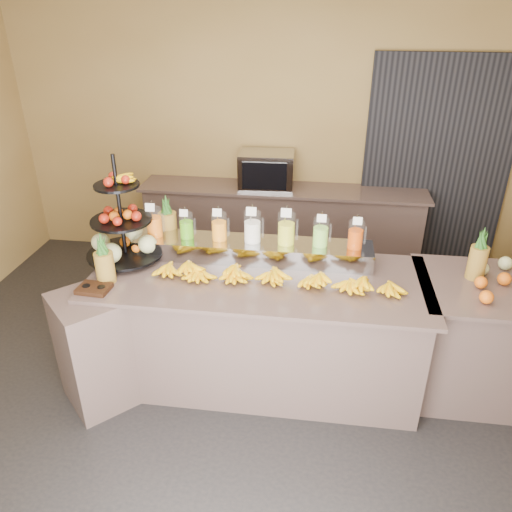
% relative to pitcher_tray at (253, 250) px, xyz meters
% --- Properties ---
extents(ground, '(6.00, 6.00, 0.00)m').
position_rel_pitcher_tray_xyz_m(ground, '(0.09, -0.58, -1.01)').
color(ground, black).
rests_on(ground, ground).
extents(room_envelope, '(6.04, 5.02, 2.82)m').
position_rel_pitcher_tray_xyz_m(room_envelope, '(0.28, 0.21, 0.87)').
color(room_envelope, olive).
rests_on(room_envelope, ground).
extents(buffet_counter, '(2.75, 1.25, 0.93)m').
position_rel_pitcher_tray_xyz_m(buffet_counter, '(-0.03, -0.32, -0.54)').
color(buffet_counter, gray).
rests_on(buffet_counter, ground).
extents(right_counter, '(1.08, 0.88, 0.93)m').
position_rel_pitcher_tray_xyz_m(right_counter, '(1.79, -0.18, -0.54)').
color(right_counter, gray).
rests_on(right_counter, ground).
extents(back_ledge, '(3.10, 0.55, 0.93)m').
position_rel_pitcher_tray_xyz_m(back_ledge, '(0.09, 1.67, -0.54)').
color(back_ledge, gray).
rests_on(back_ledge, ground).
extents(pitcher_tray, '(1.85, 0.30, 0.15)m').
position_rel_pitcher_tray_xyz_m(pitcher_tray, '(0.00, 0.00, 0.00)').
color(pitcher_tray, gray).
rests_on(pitcher_tray, buffet_counter).
extents(juice_pitcher_orange_a, '(0.13, 0.13, 0.31)m').
position_rel_pitcher_tray_xyz_m(juice_pitcher_orange_a, '(-0.78, -0.00, 0.18)').
color(juice_pitcher_orange_a, silver).
rests_on(juice_pitcher_orange_a, pitcher_tray).
extents(juice_pitcher_green, '(0.11, 0.11, 0.27)m').
position_rel_pitcher_tray_xyz_m(juice_pitcher_green, '(-0.52, -0.00, 0.17)').
color(juice_pitcher_green, silver).
rests_on(juice_pitcher_green, pitcher_tray).
extents(juice_pitcher_orange_b, '(0.12, 0.12, 0.29)m').
position_rel_pitcher_tray_xyz_m(juice_pitcher_orange_b, '(-0.26, -0.00, 0.17)').
color(juice_pitcher_orange_b, silver).
rests_on(juice_pitcher_orange_b, pitcher_tray).
extents(juice_pitcher_milk, '(0.13, 0.14, 0.32)m').
position_rel_pitcher_tray_xyz_m(juice_pitcher_milk, '(-0.00, -0.00, 0.18)').
color(juice_pitcher_milk, silver).
rests_on(juice_pitcher_milk, pitcher_tray).
extents(juice_pitcher_lemon, '(0.13, 0.14, 0.32)m').
position_rel_pitcher_tray_xyz_m(juice_pitcher_lemon, '(0.26, -0.00, 0.18)').
color(juice_pitcher_lemon, silver).
rests_on(juice_pitcher_lemon, pitcher_tray).
extents(juice_pitcher_lime, '(0.12, 0.12, 0.29)m').
position_rel_pitcher_tray_xyz_m(juice_pitcher_lime, '(0.52, -0.00, 0.17)').
color(juice_pitcher_lime, silver).
rests_on(juice_pitcher_lime, pitcher_tray).
extents(juice_pitcher_orange_c, '(0.12, 0.12, 0.28)m').
position_rel_pitcher_tray_xyz_m(juice_pitcher_orange_c, '(0.78, -0.00, 0.17)').
color(juice_pitcher_orange_c, silver).
rests_on(juice_pitcher_orange_c, pitcher_tray).
extents(banana_heap, '(1.84, 0.17, 0.15)m').
position_rel_pitcher_tray_xyz_m(banana_heap, '(0.21, -0.32, -0.01)').
color(banana_heap, yellow).
rests_on(banana_heap, buffet_counter).
extents(fruit_stand, '(0.74, 0.74, 0.84)m').
position_rel_pitcher_tray_xyz_m(fruit_stand, '(-0.95, -0.13, 0.14)').
color(fruit_stand, black).
rests_on(fruit_stand, buffet_counter).
extents(condiment_caddy, '(0.23, 0.18, 0.03)m').
position_rel_pitcher_tray_xyz_m(condiment_caddy, '(-1.04, -0.63, -0.06)').
color(condiment_caddy, black).
rests_on(condiment_caddy, buffet_counter).
extents(pineapple_left_a, '(0.14, 0.14, 0.39)m').
position_rel_pitcher_tray_xyz_m(pineapple_left_a, '(-1.00, -0.49, 0.07)').
color(pineapple_left_a, brown).
rests_on(pineapple_left_a, buffet_counter).
extents(pineapple_left_b, '(0.15, 0.15, 0.44)m').
position_rel_pitcher_tray_xyz_m(pineapple_left_b, '(-0.73, 0.17, 0.09)').
color(pineapple_left_b, brown).
rests_on(pineapple_left_b, buffet_counter).
extents(right_fruit_pile, '(0.47, 0.45, 0.25)m').
position_rel_pitcher_tray_xyz_m(right_fruit_pile, '(1.81, -0.24, 0.00)').
color(right_fruit_pile, brown).
rests_on(right_fruit_pile, right_counter).
extents(oven_warmer, '(0.59, 0.42, 0.38)m').
position_rel_pitcher_tray_xyz_m(oven_warmer, '(-0.09, 1.67, 0.12)').
color(oven_warmer, gray).
rests_on(oven_warmer, back_ledge).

